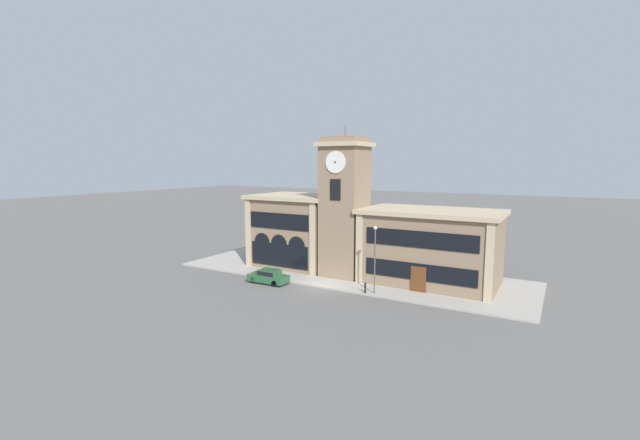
{
  "coord_description": "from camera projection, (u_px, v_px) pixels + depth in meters",
  "views": [
    {
      "loc": [
        20.95,
        -36.22,
        12.44
      ],
      "look_at": [
        -1.87,
        3.28,
        6.43
      ],
      "focal_mm": 24.0,
      "sensor_mm": 36.0,
      "label": 1
    }
  ],
  "objects": [
    {
      "name": "town_hall_left_wing",
      "position": [
        297.0,
        230.0,
        52.26
      ],
      "size": [
        10.41,
        8.42,
        8.71
      ],
      "color": "#897056",
      "rests_on": "ground_plane"
    },
    {
      "name": "sidewalk_kerb",
      "position": [
        348.0,
        273.0,
        48.68
      ],
      "size": [
        39.58,
        13.0,
        0.15
      ],
      "color": "#A39E93",
      "rests_on": "ground_plane"
    },
    {
      "name": "town_hall_right_wing",
      "position": [
        430.0,
        247.0,
        44.18
      ],
      "size": [
        14.04,
        8.42,
        7.79
      ],
      "color": "#897056",
      "rests_on": "ground_plane"
    },
    {
      "name": "clock_tower",
      "position": [
        345.0,
        207.0,
        46.77
      ],
      "size": [
        5.01,
        5.01,
        16.5
      ],
      "color": "#897056",
      "rests_on": "ground_plane"
    },
    {
      "name": "street_lamp",
      "position": [
        375.0,
        250.0,
        40.27
      ],
      "size": [
        0.36,
        0.36,
        6.51
      ],
      "color": "#4C4C51",
      "rests_on": "sidewalk_kerb"
    },
    {
      "name": "ground_plane",
      "position": [
        320.0,
        288.0,
        43.11
      ],
      "size": [
        300.0,
        300.0,
        0.0
      ],
      "primitive_type": "plane",
      "color": "#605E5B"
    },
    {
      "name": "bollard",
      "position": [
        365.0,
        288.0,
        40.9
      ],
      "size": [
        0.18,
        0.18,
        1.06
      ],
      "color": "black",
      "rests_on": "sidewalk_kerb"
    },
    {
      "name": "parked_car_near",
      "position": [
        269.0,
        276.0,
        44.74
      ],
      "size": [
        4.31,
        1.95,
        1.46
      ],
      "rotation": [
        0.0,
        0.0,
        3.17
      ],
      "color": "#285633",
      "rests_on": "ground_plane"
    }
  ]
}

